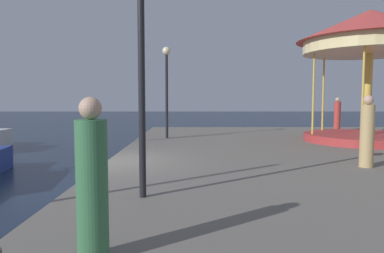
# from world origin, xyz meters

# --- Properties ---
(ground_plane) EXTENTS (120.00, 120.00, 0.00)m
(ground_plane) POSITION_xyz_m (0.00, 0.00, 0.00)
(ground_plane) COLOR #162338
(quay_dock) EXTENTS (14.37, 23.71, 0.80)m
(quay_dock) POSITION_xyz_m (7.18, 0.00, 0.40)
(quay_dock) COLOR slate
(quay_dock) RESTS_ON ground
(carousel) EXTENTS (5.65, 5.65, 5.24)m
(carousel) POSITION_xyz_m (9.44, 4.59, 4.70)
(carousel) COLOR #B23333
(carousel) RESTS_ON quay_dock
(lamp_post_mid_promenade) EXTENTS (0.36, 0.36, 4.33)m
(lamp_post_mid_promenade) POSITION_xyz_m (1.51, -3.56, 3.76)
(lamp_post_mid_promenade) COLOR black
(lamp_post_mid_promenade) RESTS_ON quay_dock
(lamp_post_far_end) EXTENTS (0.36, 0.36, 3.99)m
(lamp_post_far_end) POSITION_xyz_m (1.27, 5.93, 3.55)
(lamp_post_far_end) COLOR black
(lamp_post_far_end) RESTS_ON quay_dock
(person_far_corner) EXTENTS (0.34, 0.34, 1.80)m
(person_far_corner) POSITION_xyz_m (10.17, 9.28, 1.64)
(person_far_corner) COLOR #B23833
(person_far_corner) RESTS_ON quay_dock
(person_by_the_water) EXTENTS (0.34, 0.34, 1.82)m
(person_by_the_water) POSITION_xyz_m (6.82, -0.79, 1.66)
(person_by_the_water) COLOR tan
(person_by_the_water) RESTS_ON quay_dock
(person_near_carousel) EXTENTS (0.34, 0.34, 1.76)m
(person_near_carousel) POSITION_xyz_m (1.31, -5.99, 1.62)
(person_near_carousel) COLOR #387247
(person_near_carousel) RESTS_ON quay_dock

